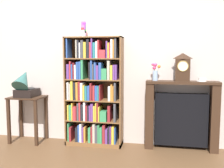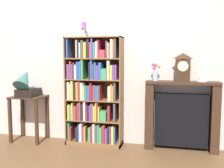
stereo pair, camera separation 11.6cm
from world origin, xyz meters
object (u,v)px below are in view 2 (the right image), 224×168
(bookshelf, at_px, (93,95))
(side_table_left, at_px, (29,109))
(cup_stack, at_px, (84,29))
(fireplace_mantel, at_px, (181,116))
(flower_vase, at_px, (155,73))
(gramophone, at_px, (26,84))
(teacup_with_saucer, at_px, (202,80))
(mantel_clock, at_px, (183,67))

(bookshelf, height_order, side_table_left, bookshelf)
(cup_stack, xyz_separation_m, fireplace_mantel, (1.46, 0.06, -1.28))
(cup_stack, xyz_separation_m, side_table_left, (-0.94, -0.05, -1.25))
(flower_vase, bearing_deg, cup_stack, -178.31)
(gramophone, height_order, teacup_with_saucer, gramophone)
(cup_stack, bearing_deg, teacup_with_saucer, 1.28)
(cup_stack, height_order, gramophone, cup_stack)
(side_table_left, height_order, fireplace_mantel, fireplace_mantel)
(gramophone, bearing_deg, flower_vase, 4.18)
(bookshelf, bearing_deg, mantel_clock, 1.54)
(cup_stack, distance_m, mantel_clock, 1.57)
(cup_stack, height_order, teacup_with_saucer, cup_stack)
(mantel_clock, bearing_deg, bookshelf, -178.46)
(bookshelf, relative_size, side_table_left, 2.27)
(cup_stack, bearing_deg, side_table_left, -176.83)
(gramophone, bearing_deg, bookshelf, 6.13)
(fireplace_mantel, bearing_deg, mantel_clock, -95.32)
(gramophone, xyz_separation_m, mantel_clock, (2.40, 0.15, 0.28))
(flower_vase, bearing_deg, bookshelf, -178.09)
(teacup_with_saucer, bearing_deg, side_table_left, -178.06)
(cup_stack, relative_size, gramophone, 0.47)
(bookshelf, bearing_deg, gramophone, -173.87)
(bookshelf, xyz_separation_m, gramophone, (-1.08, -0.12, 0.15))
(bookshelf, relative_size, teacup_with_saucer, 12.20)
(gramophone, bearing_deg, teacup_with_saucer, 3.30)
(mantel_clock, bearing_deg, gramophone, -176.39)
(mantel_clock, xyz_separation_m, teacup_with_saucer, (0.27, 0.00, -0.18))
(cup_stack, distance_m, fireplace_mantel, 1.94)
(cup_stack, relative_size, mantel_clock, 0.57)
(side_table_left, xyz_separation_m, teacup_with_saucer, (2.67, 0.09, 0.51))
(bookshelf, relative_size, fireplace_mantel, 1.60)
(side_table_left, xyz_separation_m, flower_vase, (2.01, 0.08, 0.61))
(cup_stack, bearing_deg, flower_vase, 1.69)
(flower_vase, bearing_deg, side_table_left, -177.62)
(fireplace_mantel, distance_m, flower_vase, 0.75)
(side_table_left, bearing_deg, gramophone, -90.00)
(side_table_left, bearing_deg, bookshelf, 2.79)
(bookshelf, xyz_separation_m, mantel_clock, (1.32, 0.04, 0.44))
(fireplace_mantel, distance_m, mantel_clock, 0.72)
(cup_stack, distance_m, flower_vase, 1.25)
(fireplace_mantel, xyz_separation_m, flower_vase, (-0.39, -0.03, 0.64))
(gramophone, xyz_separation_m, fireplace_mantel, (2.40, 0.17, -0.43))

